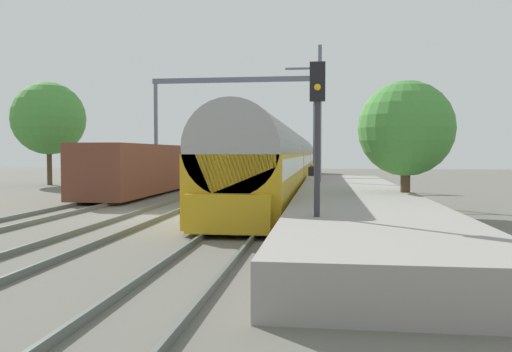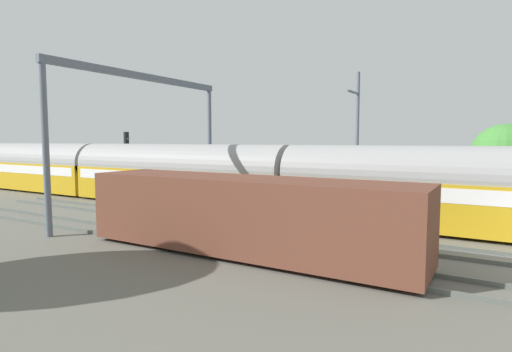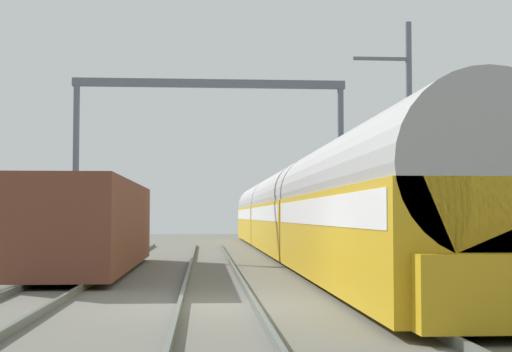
# 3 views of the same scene
# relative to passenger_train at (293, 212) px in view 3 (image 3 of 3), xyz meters

# --- Properties ---
(ground) EXTENTS (120.00, 120.00, 0.00)m
(ground) POSITION_rel_passenger_train_xyz_m (-3.87, -19.66, -1.97)
(ground) COLOR #646258
(track_far_west) EXTENTS (1.51, 60.00, 0.16)m
(track_far_west) POSITION_rel_passenger_train_xyz_m (-7.73, -19.66, -1.89)
(track_far_west) COLOR #5A615A
(track_far_west) RESTS_ON ground
(track_west) EXTENTS (1.52, 60.00, 0.16)m
(track_west) POSITION_rel_passenger_train_xyz_m (-3.87, -19.66, -1.89)
(track_west) COLOR #5A615A
(track_west) RESTS_ON ground
(track_east) EXTENTS (1.51, 60.00, 0.16)m
(track_east) POSITION_rel_passenger_train_xyz_m (0.00, -19.66, -1.89)
(track_east) COLOR #5A615A
(track_east) RESTS_ON ground
(passenger_train) EXTENTS (2.93, 49.20, 3.82)m
(passenger_train) POSITION_rel_passenger_train_xyz_m (0.00, 0.00, 0.00)
(passenger_train) COLOR gold
(passenger_train) RESTS_ON ground
(freight_car) EXTENTS (2.80, 13.00, 2.70)m
(freight_car) POSITION_rel_passenger_train_xyz_m (-7.73, -10.08, -0.50)
(freight_car) COLOR brown
(freight_car) RESTS_ON ground
(person_crossing) EXTENTS (0.46, 0.38, 1.73)m
(person_crossing) POSITION_rel_passenger_train_xyz_m (1.86, -4.61, -0.94)
(person_crossing) COLOR #2A2A2A
(person_crossing) RESTS_ON ground
(railway_signal_far) EXTENTS (0.36, 0.30, 4.87)m
(railway_signal_far) POSITION_rel_passenger_train_xyz_m (1.92, 6.67, 1.15)
(railway_signal_far) COLOR #2D2D33
(railway_signal_far) RESTS_ON ground
(catenary_gantry) EXTENTS (12.13, 0.28, 7.86)m
(catenary_gantry) POSITION_rel_passenger_train_xyz_m (-3.87, -1.21, 3.63)
(catenary_gantry) COLOR slate
(catenary_gantry) RESTS_ON ground
(catenary_pole_east_mid) EXTENTS (1.90, 0.20, 8.00)m
(catenary_pole_east_mid) POSITION_rel_passenger_train_xyz_m (2.35, -11.20, 2.18)
(catenary_pole_east_mid) COLOR slate
(catenary_pole_east_mid) RESTS_ON ground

